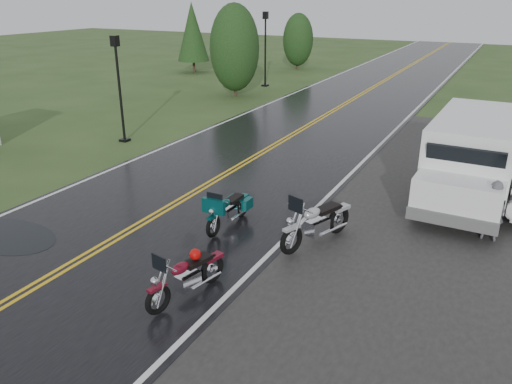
% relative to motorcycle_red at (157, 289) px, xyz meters
% --- Properties ---
extents(ground, '(120.00, 120.00, 0.00)m').
position_rel_motorcycle_red_xyz_m(ground, '(-2.96, 2.37, -0.60)').
color(ground, '#2D471E').
rests_on(ground, ground).
extents(road, '(8.00, 100.00, 0.04)m').
position_rel_motorcycle_red_xyz_m(road, '(-2.96, 12.37, -0.58)').
color(road, black).
rests_on(road, ground).
extents(motorcycle_red, '(1.14, 2.15, 1.20)m').
position_rel_motorcycle_red_xyz_m(motorcycle_red, '(0.00, 0.00, 0.00)').
color(motorcycle_red, '#5E0A1A').
rests_on(motorcycle_red, ground).
extents(motorcycle_teal, '(0.74, 1.98, 1.16)m').
position_rel_motorcycle_red_xyz_m(motorcycle_teal, '(-0.79, 3.25, -0.02)').
color(motorcycle_teal, '#053D3E').
rests_on(motorcycle_teal, ground).
extents(motorcycle_silver, '(1.64, 2.53, 1.41)m').
position_rel_motorcycle_red_xyz_m(motorcycle_silver, '(1.31, 3.33, 0.10)').
color(motorcycle_silver, '#9D9FA4').
rests_on(motorcycle_silver, ground).
extents(van_white, '(2.54, 6.43, 2.50)m').
position_rel_motorcycle_red_xyz_m(van_white, '(3.55, 7.06, 0.65)').
color(van_white, white).
rests_on(van_white, ground).
extents(person_at_van, '(0.58, 0.39, 1.58)m').
position_rel_motorcycle_red_xyz_m(person_at_van, '(5.37, 6.38, 0.19)').
color(person_at_van, '#535359').
rests_on(person_at_van, ground).
extents(lamp_post_near_left, '(0.37, 0.37, 4.31)m').
position_rel_motorcycle_red_xyz_m(lamp_post_near_left, '(-8.86, 9.15, 1.55)').
color(lamp_post_near_left, black).
rests_on(lamp_post_near_left, ground).
extents(lamp_post_far_left, '(0.41, 0.41, 4.75)m').
position_rel_motorcycle_red_xyz_m(lamp_post_far_left, '(-9.55, 23.77, 1.78)').
color(lamp_post_far_left, black).
rests_on(lamp_post_far_left, ground).
extents(tree_left_mid, '(2.91, 2.91, 4.54)m').
position_rel_motorcycle_red_xyz_m(tree_left_mid, '(-9.59, 19.82, 1.67)').
color(tree_left_mid, '#1E3D19').
rests_on(tree_left_mid, ground).
extents(tree_left_far, '(2.42, 2.42, 3.72)m').
position_rel_motorcycle_red_xyz_m(tree_left_far, '(-10.79, 32.13, 1.26)').
color(tree_left_far, '#1E3D19').
rests_on(tree_left_far, ground).
extents(pine_left_far, '(2.44, 2.44, 5.07)m').
position_rel_motorcycle_red_xyz_m(pine_left_far, '(-17.25, 26.76, 1.93)').
color(pine_left_far, '#1E3D19').
rests_on(pine_left_far, ground).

